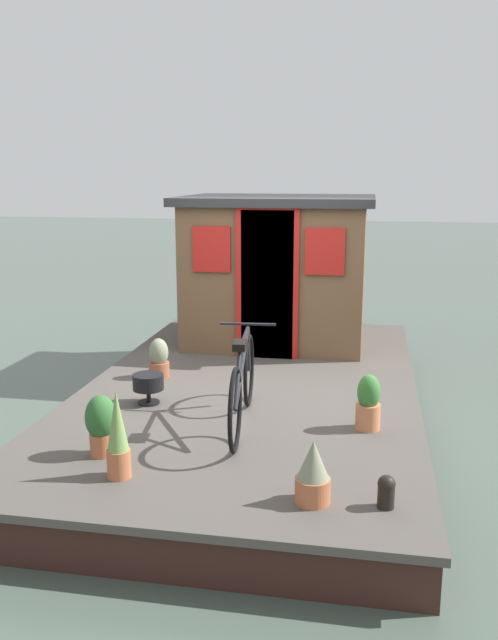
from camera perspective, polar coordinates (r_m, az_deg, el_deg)
name	(u,v)px	position (r m, az deg, el deg)	size (l,w,h in m)	color
ground_plane	(252,420)	(6.95, 0.30, -8.60)	(60.00, 60.00, 0.00)	#47564C
houseboat_deck	(252,401)	(6.87, 0.30, -7.01)	(5.86, 3.29, 0.41)	#4C4742
houseboat_cabin	(278,269)	(8.36, 2.50, 4.44)	(1.93, 2.35, 1.82)	brown
bicycle	(243,384)	(5.56, -0.56, -5.52)	(1.70, 0.50, 0.80)	black
potted_plant_mint	(118,436)	(4.76, -11.25, -9.80)	(0.17, 0.17, 0.64)	#B2603D
potted_plant_fern	(101,424)	(5.17, -12.62, -8.71)	(0.24, 0.24, 0.47)	#B2603D
potted_plant_thyme	(313,473)	(4.40, 5.53, -13.02)	(0.23, 0.23, 0.43)	#B2603D
potted_plant_basil	(159,359)	(6.99, -7.77, -3.36)	(0.22, 0.22, 0.42)	#935138
potted_plant_lavender	(368,403)	(5.63, 10.24, -7.08)	(0.21, 0.21, 0.47)	#C6754C
charcoal_grill	(148,383)	(6.22, -8.68, -5.43)	(0.29, 0.29, 0.28)	black
mooring_bollard	(386,491)	(4.44, 11.75, -14.20)	(0.11, 0.11, 0.22)	black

